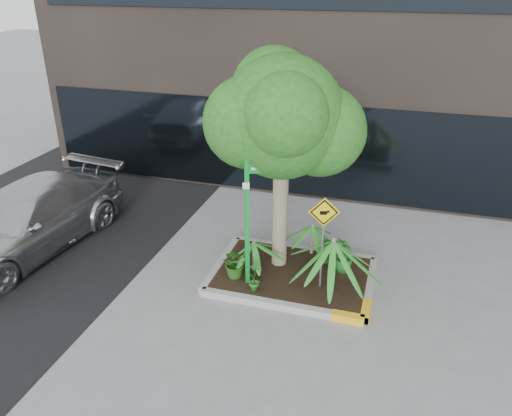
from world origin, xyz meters
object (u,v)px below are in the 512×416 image
(street_sign_post, at_px, (250,205))
(parked_car, at_px, (27,220))
(cattle_sign, at_px, (323,228))
(tree, at_px, (282,117))

(street_sign_post, bearing_deg, parked_car, 155.96)
(parked_car, xyz_separation_m, street_sign_post, (5.33, -0.03, 1.10))
(street_sign_post, relative_size, cattle_sign, 1.54)
(parked_car, bearing_deg, cattle_sign, 8.31)
(parked_car, height_order, cattle_sign, cattle_sign)
(tree, bearing_deg, street_sign_post, -115.12)
(tree, height_order, street_sign_post, tree)
(parked_car, xyz_separation_m, cattle_sign, (6.73, 0.19, 0.72))
(tree, relative_size, street_sign_post, 1.55)
(street_sign_post, distance_m, cattle_sign, 1.46)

